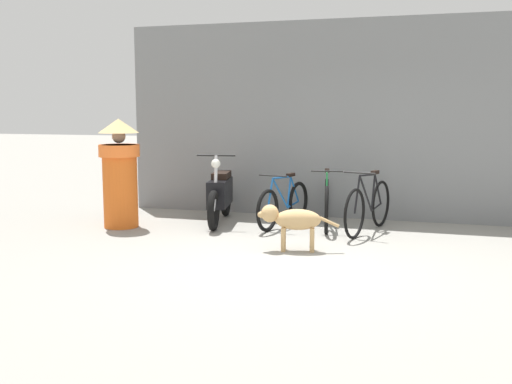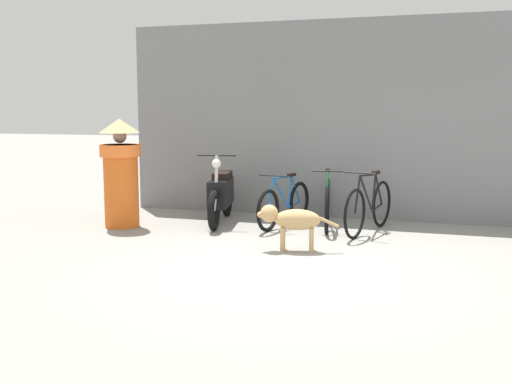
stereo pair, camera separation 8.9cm
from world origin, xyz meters
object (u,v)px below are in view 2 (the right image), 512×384
at_px(bicycle_2, 369,207).
at_px(stray_dog, 291,220).
at_px(motorcycle, 221,195).
at_px(bicycle_0, 284,204).
at_px(bicycle_1, 327,203).
at_px(person_in_robes, 121,171).

distance_m(bicycle_2, stray_dog, 1.64).
bearing_deg(motorcycle, bicycle_0, 82.26).
relative_size(bicycle_1, person_in_robes, 1.01).
height_order(bicycle_2, person_in_robes, person_in_robes).
xyz_separation_m(bicycle_2, stray_dog, (-0.80, -1.43, 0.02)).
xyz_separation_m(bicycle_1, bicycle_2, (0.65, -0.20, 0.01)).
relative_size(bicycle_1, stray_dog, 1.62).
xyz_separation_m(bicycle_2, person_in_robes, (-3.63, -0.67, 0.48)).
bearing_deg(stray_dog, bicycle_2, -130.81).
bearing_deg(bicycle_2, stray_dog, -14.21).
distance_m(bicycle_0, person_in_robes, 2.52).
relative_size(bicycle_2, stray_dog, 1.66).
distance_m(bicycle_0, stray_dog, 1.63).
bearing_deg(person_in_robes, bicycle_0, 168.46).
distance_m(bicycle_1, stray_dog, 1.64).
distance_m(bicycle_0, motorcycle, 1.02).
height_order(bicycle_0, stray_dog, bicycle_0).
xyz_separation_m(bicycle_0, person_in_robes, (-2.34, -0.79, 0.52)).
bearing_deg(person_in_robes, bicycle_2, 160.22).
height_order(motorcycle, stray_dog, motorcycle).
bearing_deg(bicycle_1, stray_dog, -15.08).
distance_m(bicycle_1, motorcycle, 1.66).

